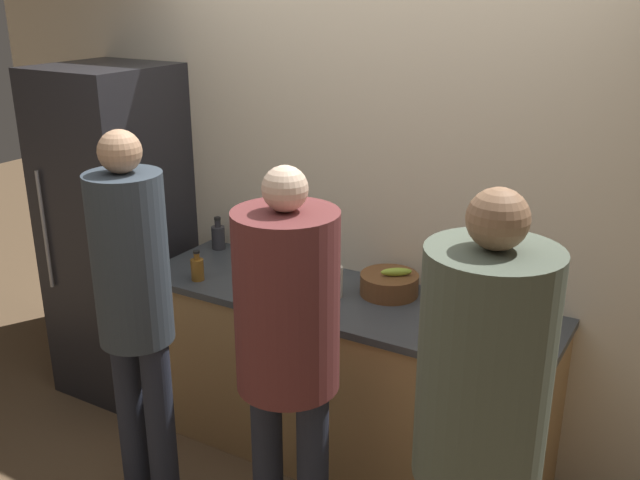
% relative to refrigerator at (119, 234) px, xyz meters
% --- Properties ---
extents(wall_back, '(5.20, 0.06, 2.60)m').
position_rel_refrigerator_xyz_m(wall_back, '(1.45, 0.35, 0.35)').
color(wall_back, beige).
rests_on(wall_back, ground_plane).
extents(counter, '(2.08, 0.68, 0.89)m').
position_rel_refrigerator_xyz_m(counter, '(1.45, 0.03, -0.50)').
color(counter, tan).
rests_on(counter, ground_plane).
extents(refrigerator, '(0.63, 0.69, 1.90)m').
position_rel_refrigerator_xyz_m(refrigerator, '(0.00, 0.00, 0.00)').
color(refrigerator, '#232328').
rests_on(refrigerator, ground_plane).
extents(person_left, '(0.32, 0.32, 1.76)m').
position_rel_refrigerator_xyz_m(person_left, '(0.86, -0.75, 0.09)').
color(person_left, '#232838').
rests_on(person_left, ground_plane).
extents(person_center, '(0.40, 0.40, 1.70)m').
position_rel_refrigerator_xyz_m(person_center, '(1.59, -0.69, 0.10)').
color(person_center, '#232838').
rests_on(person_center, ground_plane).
extents(person_right, '(0.40, 0.40, 1.78)m').
position_rel_refrigerator_xyz_m(person_right, '(2.42, -0.88, 0.15)').
color(person_right, '#4C4742').
rests_on(person_right, ground_plane).
extents(fruit_bowl, '(0.28, 0.28, 0.14)m').
position_rel_refrigerator_xyz_m(fruit_bowl, '(1.64, 0.14, -0.00)').
color(fruit_bowl, brown).
rests_on(fruit_bowl, counter).
extents(utensil_crock, '(0.13, 0.13, 0.30)m').
position_rel_refrigerator_xyz_m(utensil_crock, '(0.89, 0.23, 0.01)').
color(utensil_crock, silver).
rests_on(utensil_crock, counter).
extents(bottle_clear, '(0.07, 0.07, 0.22)m').
position_rel_refrigerator_xyz_m(bottle_clear, '(1.43, -0.01, 0.03)').
color(bottle_clear, silver).
rests_on(bottle_clear, counter).
extents(bottle_dark, '(0.08, 0.08, 0.19)m').
position_rel_refrigerator_xyz_m(bottle_dark, '(0.54, 0.23, 0.01)').
color(bottle_dark, '#333338').
rests_on(bottle_dark, counter).
extents(bottle_amber, '(0.07, 0.07, 0.16)m').
position_rel_refrigerator_xyz_m(bottle_amber, '(0.73, -0.19, 0.00)').
color(bottle_amber, brown).
rests_on(bottle_amber, counter).
extents(cup_red, '(0.09, 0.09, 0.09)m').
position_rel_refrigerator_xyz_m(cup_red, '(2.11, -0.06, -0.01)').
color(cup_red, '#A33D33').
rests_on(cup_red, counter).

